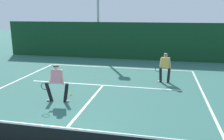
{
  "coord_description": "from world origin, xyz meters",
  "views": [
    {
      "loc": [
        2.89,
        -4.77,
        3.61
      ],
      "look_at": [
        0.62,
        5.75,
        1.0
      ],
      "focal_mm": 38.1,
      "sensor_mm": 36.0,
      "label": 1
    }
  ],
  "objects_px": {
    "light_pole": "(98,3)",
    "tennis_ball": "(71,94)",
    "player_far": "(165,67)",
    "player_near": "(57,81)"
  },
  "relations": [
    {
      "from": "player_far",
      "to": "player_near",
      "type": "bearing_deg",
      "value": 48.23
    },
    {
      "from": "tennis_ball",
      "to": "player_far",
      "type": "bearing_deg",
      "value": 35.57
    },
    {
      "from": "player_near",
      "to": "tennis_ball",
      "type": "height_order",
      "value": "player_near"
    },
    {
      "from": "player_far",
      "to": "tennis_ball",
      "type": "relative_size",
      "value": 23.85
    },
    {
      "from": "light_pole",
      "to": "tennis_ball",
      "type": "bearing_deg",
      "value": -82.01
    },
    {
      "from": "tennis_ball",
      "to": "light_pole",
      "type": "bearing_deg",
      "value": 97.99
    },
    {
      "from": "light_pole",
      "to": "player_far",
      "type": "bearing_deg",
      "value": -51.19
    },
    {
      "from": "tennis_ball",
      "to": "light_pole",
      "type": "distance_m",
      "value": 10.73
    },
    {
      "from": "tennis_ball",
      "to": "player_near",
      "type": "bearing_deg",
      "value": -105.41
    },
    {
      "from": "player_near",
      "to": "player_far",
      "type": "height_order",
      "value": "player_near"
    }
  ]
}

